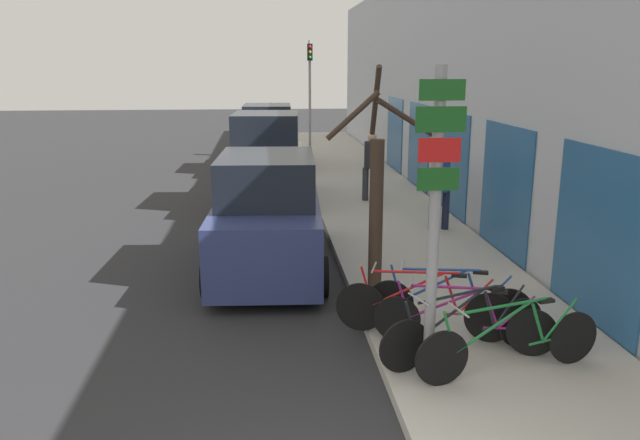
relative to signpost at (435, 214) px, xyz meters
name	(u,v)px	position (x,y,z in m)	size (l,w,h in m)	color
ground_plane	(279,217)	(-1.52, 8.63, -2.08)	(80.00, 80.00, 0.00)	#28282B
sidewalk_curb	(364,190)	(1.08, 11.43, -2.01)	(3.20, 32.00, 0.15)	#ADA89E
building_facade	(426,83)	(2.83, 11.37, 1.13)	(0.23, 32.00, 6.50)	#B2B7C1
signpost	(435,214)	(0.00, 0.00, 0.00)	(0.55, 0.15, 3.56)	#939399
bicycle_0	(510,343)	(0.93, -0.13, -1.54)	(2.40, 0.65, 0.91)	black
bicycle_1	(465,329)	(0.54, 0.30, -1.54)	(2.29, 0.82, 0.91)	black
bicycle_2	(463,321)	(0.60, 0.59, -1.56)	(2.18, 0.85, 0.86)	black
bicycle_3	(424,308)	(0.20, 1.00, -1.53)	(2.30, 0.80, 0.94)	black
bicycle_4	(448,303)	(0.58, 1.17, -1.54)	(2.16, 0.75, 0.91)	black
parked_car_0	(268,218)	(-1.83, 4.42, -1.09)	(2.24, 4.57, 2.17)	navy
parked_car_1	(267,164)	(-1.79, 10.03, -0.97)	(2.29, 4.36, 2.49)	#B2B7BC
parked_car_2	(268,141)	(-1.70, 15.85, -1.00)	(2.15, 4.42, 2.36)	silver
pedestrian_near	(440,184)	(1.96, 6.50, -0.90)	(0.47, 0.40, 1.78)	#1E2338
pedestrian_far	(372,162)	(1.00, 9.69, -0.88)	(0.48, 0.41, 1.83)	#333338
street_tree	(377,197)	(-0.15, 2.76, -0.38)	(1.84, 1.05, 3.56)	#3D2D23
traffic_light	(310,83)	(0.02, 18.46, 0.95)	(0.20, 0.30, 4.50)	#939399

